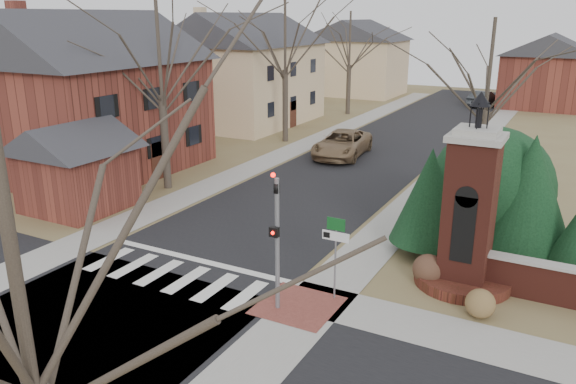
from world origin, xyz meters
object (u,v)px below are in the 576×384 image
Objects in this scene: sign_post at (335,242)px; pickup_truck at (342,144)px; traffic_signal_pole at (277,231)px; brick_gate_monument at (468,224)px; distant_car at (483,99)px.

pickup_truck is (-7.19, 17.69, -1.13)m from sign_post.
traffic_signal_pole is 6.47m from brick_gate_monument.
distant_car is (4.24, 25.66, -0.05)m from pickup_truck.
traffic_signal_pole reaches higher than sign_post.
distant_car is (-6.36, 40.35, -1.39)m from brick_gate_monument.
traffic_signal_pole reaches higher than pickup_truck.
traffic_signal_pole is 2.02m from sign_post.
traffic_signal_pole is at bearing -136.76° from brick_gate_monument.
sign_post is 0.59× the size of distant_car.
distant_car is at bearing 92.12° from traffic_signal_pole.
pickup_truck is (-5.90, 19.11, -1.77)m from traffic_signal_pole.
brick_gate_monument is at bearing 41.42° from sign_post.
sign_post is 43.47m from distant_car.
brick_gate_monument is (4.70, 4.42, -0.42)m from traffic_signal_pole.
brick_gate_monument is at bearing -59.98° from pickup_truck.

